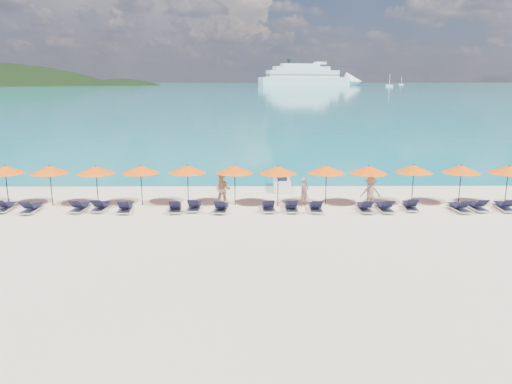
{
  "coord_description": "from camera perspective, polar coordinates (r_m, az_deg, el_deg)",
  "views": [
    {
      "loc": [
        -0.2,
        -21.82,
        6.82
      ],
      "look_at": [
        0.0,
        3.0,
        1.2
      ],
      "focal_mm": 35.0,
      "sensor_mm": 36.0,
      "label": 1
    }
  ],
  "objects": [
    {
      "name": "ground",
      "position": [
        22.86,
        0.06,
        -4.6
      ],
      "size": [
        1400.0,
        1400.0,
        0.0
      ],
      "primitive_type": "plane",
      "color": "beige"
    },
    {
      "name": "sea",
      "position": [
        681.86,
        -0.45,
        12.18
      ],
      "size": [
        1600.0,
        1300.0,
        0.01
      ],
      "primitive_type": "cube",
      "color": "#1FA9B2",
      "rests_on": "ground"
    },
    {
      "name": "headland_small",
      "position": [
        602.25,
        -15.02,
        8.35
      ],
      "size": [
        162.0,
        126.0,
        85.5
      ],
      "color": "black",
      "rests_on": "ground"
    },
    {
      "name": "cruise_ship",
      "position": [
        560.11,
        6.59,
        12.86
      ],
      "size": [
        119.76,
        51.55,
        33.19
      ],
      "rotation": [
        0.0,
        0.0,
        0.28
      ],
      "color": "white",
      "rests_on": "ground"
    },
    {
      "name": "sailboat_near",
      "position": [
        502.63,
        15.0,
        11.7
      ],
      "size": [
        6.48,
        2.16,
        11.88
      ],
      "color": "white",
      "rests_on": "ground"
    },
    {
      "name": "sailboat_far",
      "position": [
        646.64,
        16.26,
        11.75
      ],
      "size": [
        5.49,
        1.83,
        10.07
      ],
      "color": "white",
      "rests_on": "ground"
    },
    {
      "name": "jetski",
      "position": [
        31.71,
        2.95,
        1.07
      ],
      "size": [
        1.06,
        2.75,
        0.98
      ],
      "rotation": [
        0.0,
        0.0,
        -0.01
      ],
      "color": "silver",
      "rests_on": "ground"
    },
    {
      "name": "beachgoer_a",
      "position": [
        27.55,
        5.55,
        0.03
      ],
      "size": [
        0.68,
        0.64,
        1.56
      ],
      "primitive_type": "imported",
      "rotation": [
        0.0,
        0.0,
        0.66
      ],
      "color": "tan",
      "rests_on": "ground"
    },
    {
      "name": "beachgoer_b",
      "position": [
        27.4,
        -3.83,
        0.25
      ],
      "size": [
        0.91,
        0.58,
        1.79
      ],
      "primitive_type": "imported",
      "rotation": [
        0.0,
        0.0,
        -0.09
      ],
      "color": "tan",
      "rests_on": "ground"
    },
    {
      "name": "beachgoer_c",
      "position": [
        27.72,
        12.95,
        -0.02
      ],
      "size": [
        1.11,
        0.54,
        1.69
      ],
      "primitive_type": "imported",
      "rotation": [
        0.0,
        0.0,
        3.11
      ],
      "color": "tan",
      "rests_on": "ground"
    },
    {
      "name": "umbrella_0",
      "position": [
        30.4,
        -26.76,
        2.29
      ],
      "size": [
        2.1,
        2.1,
        2.28
      ],
      "color": "black",
      "rests_on": "ground"
    },
    {
      "name": "umbrella_1",
      "position": [
        29.4,
        -22.53,
        2.38
      ],
      "size": [
        2.1,
        2.1,
        2.28
      ],
      "color": "black",
      "rests_on": "ground"
    },
    {
      "name": "umbrella_2",
      "position": [
        28.39,
        -17.83,
        2.4
      ],
      "size": [
        2.1,
        2.1,
        2.28
      ],
      "color": "black",
      "rests_on": "ground"
    },
    {
      "name": "umbrella_3",
      "position": [
        27.95,
        -13.06,
        2.53
      ],
      "size": [
        2.1,
        2.1,
        2.28
      ],
      "color": "black",
      "rests_on": "ground"
    },
    {
      "name": "umbrella_4",
      "position": [
        27.57,
        -7.84,
        2.6
      ],
      "size": [
        2.1,
        2.1,
        2.28
      ],
      "color": "black",
      "rests_on": "ground"
    },
    {
      "name": "umbrella_5",
      "position": [
        27.3,
        -2.44,
        2.61
      ],
      "size": [
        2.1,
        2.1,
        2.28
      ],
      "color": "black",
      "rests_on": "ground"
    },
    {
      "name": "umbrella_6",
      "position": [
        27.1,
        2.54,
        2.54
      ],
      "size": [
        2.1,
        2.1,
        2.28
      ],
      "color": "black",
      "rests_on": "ground"
    },
    {
      "name": "umbrella_7",
      "position": [
        27.51,
        8.06,
        2.58
      ],
      "size": [
        2.1,
        2.1,
        2.28
      ],
      "color": "black",
      "rests_on": "ground"
    },
    {
      "name": "umbrella_8",
      "position": [
        27.83,
        12.77,
        2.5
      ],
      "size": [
        2.1,
        2.1,
        2.28
      ],
      "color": "black",
      "rests_on": "ground"
    },
    {
      "name": "umbrella_9",
      "position": [
        28.74,
        17.6,
        2.54
      ],
      "size": [
        2.1,
        2.1,
        2.28
      ],
      "color": "black",
      "rests_on": "ground"
    },
    {
      "name": "umbrella_10",
      "position": [
        29.58,
        22.43,
        2.44
      ],
      "size": [
        2.1,
        2.1,
        2.28
      ],
      "color": "black",
      "rests_on": "ground"
    },
    {
      "name": "umbrella_11",
      "position": [
        30.45,
        26.89,
        2.3
      ],
      "size": [
        2.1,
        2.1,
        2.28
      ],
      "color": "black",
      "rests_on": "ground"
    },
    {
      "name": "lounger_1",
      "position": [
        29.56,
        -26.74,
        -1.51
      ],
      "size": [
        0.69,
        1.73,
        0.66
      ],
      "rotation": [
        0.0,
        0.0,
        0.04
      ],
      "color": "silver",
      "rests_on": "ground"
    },
    {
      "name": "lounger_2",
      "position": [
        28.67,
        -24.3,
        -1.68
      ],
      "size": [
        0.66,
        1.71,
        0.66
      ],
      "rotation": [
        0.0,
        0.0,
        -0.02
      ],
      "color": "silver",
      "rests_on": "ground"
    },
    {
      "name": "lounger_3",
      "position": [
        27.95,
        -19.48,
        -1.62
      ],
      "size": [
        0.73,
        1.74,
        0.66
      ],
      "rotation": [
        0.0,
        0.0,
        -0.07
      ],
      "color": "silver",
      "rests_on": "ground"
    },
    {
      "name": "lounger_4",
      "position": [
        27.74,
        -17.32,
        -1.57
      ],
      "size": [
        0.69,
        1.72,
        0.66
      ],
      "rotation": [
        0.0,
        0.0,
        -0.04
      ],
      "color": "silver",
      "rests_on": "ground"
    },
    {
      "name": "lounger_5",
      "position": [
        27.08,
        -14.71,
        -1.74
      ],
      "size": [
        0.76,
        1.74,
        0.66
      ],
      "rotation": [
        0.0,
        0.0,
        0.08
      ],
      "color": "silver",
      "rests_on": "ground"
    },
    {
      "name": "lounger_6",
      "position": [
        26.61,
        -9.23,
        -1.74
      ],
      "size": [
        0.77,
        1.75,
        0.66
      ],
      "rotation": [
        0.0,
        0.0,
        0.09
      ],
      "color": "silver",
      "rests_on": "ground"
    },
    {
      "name": "lounger_7",
      "position": [
        26.74,
        -7.05,
        -1.6
      ],
      "size": [
        0.65,
        1.71,
        0.66
      ],
      "rotation": [
        0.0,
        0.0,
        -0.02
      ],
      "color": "silver",
      "rests_on": "ground"
    },
    {
      "name": "lounger_8",
      "position": [
        26.28,
        -4.0,
        -1.79
      ],
      "size": [
        0.75,
        1.74,
        0.66
      ],
      "rotation": [
        0.0,
        0.0,
        -0.08
      ],
      "color": "silver",
      "rests_on": "ground"
    },
    {
      "name": "lounger_9",
      "position": [
        26.43,
        1.42,
        -1.67
      ],
      "size": [
        0.7,
        1.73,
        0.66
      ],
      "rotation": [
        0.0,
        0.0,
        0.05
      ],
      "color": "silver",
      "rests_on": "ground"
    },
    {
      "name": "lounger_10",
      "position": [
        26.45,
        4.04,
        -1.69
      ],
      "size": [
        0.63,
        1.7,
        0.66
      ],
      "rotation": [
        0.0,
        0.0,
        -0.01
      ],
      "color": "silver",
      "rests_on": "ground"
    },
    {
      "name": "lounger_11",
      "position": [
        26.5,
        6.84,
        -1.72
      ],
      "size": [
        0.65,
        1.71,
        0.66
      ],
      "rotation": [
        0.0,
        0.0,
        -0.02
      ],
      "color": "silver",
      "rests_on": "ground"
    },
    {
      "name": "lounger_12",
      "position": [
        26.9,
        12.33,
        -1.71
      ],
      "size": [
        0.62,
        1.7,
        0.66
      ],
      "rotation": [
        0.0,
        0.0,
        0.0
      ],
      "color": "silver",
      "rests_on": "ground"
    },
    {
      "name": "lounger_13",
      "position": [
        27.16,
        14.48,
        -1.69
      ],
      "size": [
        0.7,
        1.73,
        0.66
      ],
      "rotation": [
        0.0,
        0.0,
        0.05
      ],
      "color": "silver",
      "rests_on": "ground"
    },
    {
      "name": "lounger_14",
      "position": [
        27.87,
        17.21,
        -1.49
      ],
      "size": [
        0.79,
        1.76,
        0.66
      ],
      "rotation": [
        0.0,
        0.0,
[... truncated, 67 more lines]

